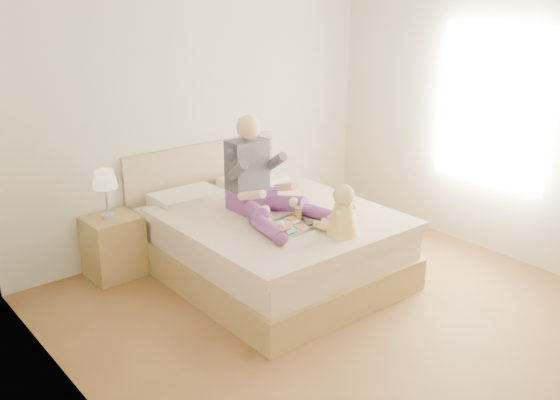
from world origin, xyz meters
TOP-DOWN VIEW (x-y plane):
  - room at (0.08, 0.01)m, footprint 4.02×4.22m
  - bed at (0.00, 1.08)m, footprint 1.70×2.18m
  - nightstand at (-1.08, 1.88)m, footprint 0.47×0.42m
  - lamp at (-1.10, 1.87)m, footprint 0.21×0.21m
  - adult at (-0.09, 1.03)m, footprint 0.72×1.01m
  - tray at (-0.14, 0.60)m, footprint 0.47×0.39m
  - baby at (0.10, 0.23)m, footprint 0.27×0.37m

SIDE VIEW (x-z plane):
  - nightstand at x=-1.08m, z-range 0.00..0.55m
  - bed at x=0.00m, z-range -0.18..0.82m
  - tray at x=-0.14m, z-range 0.58..0.70m
  - baby at x=0.10m, z-range 0.57..0.99m
  - adult at x=-0.09m, z-range 0.43..1.28m
  - lamp at x=-1.10m, z-range 0.66..1.10m
  - room at x=0.08m, z-range 0.15..2.87m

